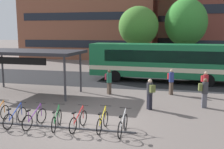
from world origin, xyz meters
The scene contains 19 objects.
ground centered at (0.00, 0.00, 0.00)m, with size 200.00×200.00×0.00m, color #6B605B.
bus_lane_asphalt centered at (0.00, 11.32, 0.00)m, with size 80.00×7.20×0.01m, color #232326.
city_bus centered at (2.78, 11.32, 1.78)m, with size 12.11×3.02×3.20m.
bike_rack centered at (-1.15, -0.71, 0.09)m, with size 7.06×0.31×0.70m.
parked_bicycle_blue_1 centered at (-3.17, -0.87, 0.38)m, with size 0.52×1.72×0.99m.
parked_bicycle_purple_2 centered at (-2.21, -0.82, 0.38)m, with size 0.52×1.71×0.99m.
parked_bicycle_green_3 centered at (-1.16, -0.78, 0.38)m, with size 0.53×1.70×0.99m.
parked_bicycle_red_4 centered at (-0.18, -0.69, 0.38)m, with size 0.52×1.72×0.99m.
parked_bicycle_yellow_5 centered at (0.89, -0.56, 0.38)m, with size 0.52×1.72×0.99m.
parked_bicycle_white_6 centered at (1.82, -0.73, 0.38)m, with size 0.52×1.72×0.99m.
transit_shelter centered at (-5.74, 4.91, 2.81)m, with size 7.27×3.60×2.98m.
commuter_red_pack_0 centered at (3.73, 6.82, 1.00)m, with size 0.51×0.60×1.74m.
commuter_olive_pack_1 centered at (2.63, 3.00, 0.99)m, with size 0.56×0.60×1.71m.
commuter_red_pack_3 centered at (5.89, 6.55, 0.98)m, with size 0.50×0.60×1.71m.
commuter_maroon_pack_4 centered at (-0.41, 5.97, 0.97)m, with size 0.59×0.59×1.69m.
commuter_olive_pack_5 centered at (5.56, 4.03, 0.97)m, with size 0.55×0.37×1.69m.
street_tree_0 centered at (5.04, 18.52, 5.17)m, with size 4.49×4.49×7.72m.
street_tree_1 centered at (0.21, 16.48, 4.75)m, with size 4.13×4.13×6.82m.
building_centre_block centered at (2.58, 43.83, 6.05)m, with size 18.49×10.09×12.10m.
Camera 1 is at (3.73, -11.05, 4.30)m, focal length 41.92 mm.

